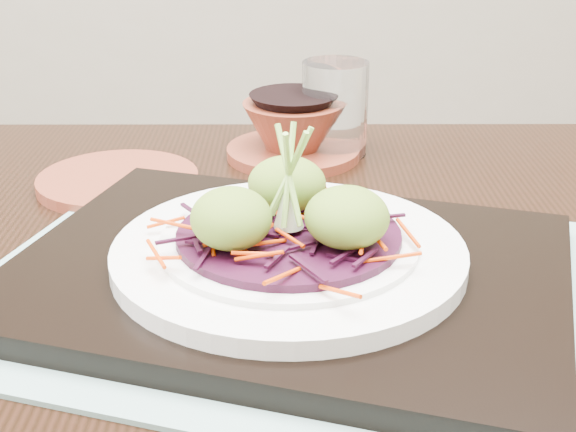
{
  "coord_description": "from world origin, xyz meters",
  "views": [
    {
      "loc": [
        -0.11,
        -0.59,
        1.0
      ],
      "look_at": [
        -0.1,
        -0.06,
        0.77
      ],
      "focal_mm": 50.0,
      "sensor_mm": 36.0,
      "label": 1
    }
  ],
  "objects_px": {
    "dining_table": "(330,381)",
    "terracotta_side_plate": "(118,181)",
    "white_plate": "(289,251)",
    "serving_tray": "(289,273)",
    "terracotta_bowl_set": "(293,133)",
    "water_glass": "(335,109)"
  },
  "relations": [
    {
      "from": "white_plate",
      "to": "water_glass",
      "type": "distance_m",
      "value": 0.3
    },
    {
      "from": "white_plate",
      "to": "terracotta_side_plate",
      "type": "bearing_deg",
      "value": 127.39
    },
    {
      "from": "terracotta_side_plate",
      "to": "serving_tray",
      "type": "bearing_deg",
      "value": -52.61
    },
    {
      "from": "dining_table",
      "to": "terracotta_bowl_set",
      "type": "distance_m",
      "value": 0.29
    },
    {
      "from": "white_plate",
      "to": "terracotta_side_plate",
      "type": "relative_size",
      "value": 1.65
    },
    {
      "from": "dining_table",
      "to": "terracotta_side_plate",
      "type": "bearing_deg",
      "value": 136.61
    },
    {
      "from": "terracotta_side_plate",
      "to": "terracotta_bowl_set",
      "type": "height_order",
      "value": "terracotta_bowl_set"
    },
    {
      "from": "dining_table",
      "to": "terracotta_side_plate",
      "type": "distance_m",
      "value": 0.29
    },
    {
      "from": "white_plate",
      "to": "dining_table",
      "type": "bearing_deg",
      "value": 28.33
    },
    {
      "from": "white_plate",
      "to": "terracotta_side_plate",
      "type": "xyz_separation_m",
      "value": [
        -0.16,
        0.21,
        -0.02
      ]
    },
    {
      "from": "dining_table",
      "to": "water_glass",
      "type": "height_order",
      "value": "water_glass"
    },
    {
      "from": "terracotta_side_plate",
      "to": "water_glass",
      "type": "relative_size",
      "value": 1.56
    },
    {
      "from": "terracotta_side_plate",
      "to": "white_plate",
      "type": "bearing_deg",
      "value": -52.61
    },
    {
      "from": "terracotta_side_plate",
      "to": "terracotta_bowl_set",
      "type": "distance_m",
      "value": 0.19
    },
    {
      "from": "terracotta_side_plate",
      "to": "terracotta_bowl_set",
      "type": "bearing_deg",
      "value": 25.05
    },
    {
      "from": "dining_table",
      "to": "serving_tray",
      "type": "relative_size",
      "value": 3.01
    },
    {
      "from": "terracotta_side_plate",
      "to": "dining_table",
      "type": "bearing_deg",
      "value": -44.66
    },
    {
      "from": "water_glass",
      "to": "terracotta_bowl_set",
      "type": "distance_m",
      "value": 0.05
    },
    {
      "from": "terracotta_bowl_set",
      "to": "white_plate",
      "type": "bearing_deg",
      "value": -92.44
    },
    {
      "from": "serving_tray",
      "to": "white_plate",
      "type": "bearing_deg",
      "value": 63.35
    },
    {
      "from": "white_plate",
      "to": "terracotta_side_plate",
      "type": "distance_m",
      "value": 0.26
    },
    {
      "from": "serving_tray",
      "to": "terracotta_side_plate",
      "type": "bearing_deg",
      "value": 145.74
    }
  ]
}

